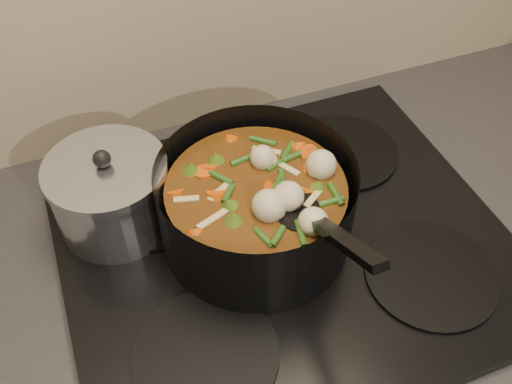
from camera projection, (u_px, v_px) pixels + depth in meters
name	position (u px, v px, depth m)	size (l,w,h in m)	color
counter	(276.00, 382.00, 1.16)	(2.64, 0.64, 0.91)	brown
stovetop	(284.00, 243.00, 0.82)	(0.62, 0.54, 0.03)	black
stockpot	(256.00, 207.00, 0.77)	(0.31, 0.38, 0.20)	black
saucepan	(111.00, 194.00, 0.80)	(0.17, 0.17, 0.14)	silver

